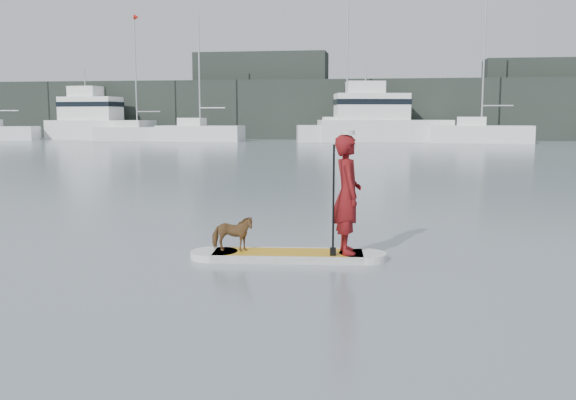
# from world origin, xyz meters

# --- Properties ---
(ground) EXTENTS (140.00, 140.00, 0.00)m
(ground) POSITION_xyz_m (0.00, 0.00, 0.00)
(ground) COLOR slate
(ground) RESTS_ON ground
(paddleboard) EXTENTS (3.29, 1.03, 0.12)m
(paddleboard) POSITION_xyz_m (1.86, -3.77, 0.06)
(paddleboard) COLOR gold
(paddleboard) RESTS_ON ground
(paddler) EXTENTS (0.63, 0.81, 1.96)m
(paddler) POSITION_xyz_m (2.83, -3.68, 1.10)
(paddler) COLOR maroon
(paddler) RESTS_ON paddleboard
(white_cap) EXTENTS (0.22, 0.22, 0.07)m
(white_cap) POSITION_xyz_m (2.83, -3.68, 2.12)
(white_cap) COLOR silver
(white_cap) RESTS_ON paddler
(dog) EXTENTS (0.74, 0.39, 0.60)m
(dog) POSITION_xyz_m (0.92, -3.86, 0.42)
(dog) COLOR brown
(dog) RESTS_ON paddleboard
(paddle) EXTENTS (0.10, 0.30, 2.00)m
(paddle) POSITION_xyz_m (2.63, -3.96, 0.80)
(paddle) COLOR black
(paddle) RESTS_ON ground
(sailboat_b) EXTENTS (8.29, 3.76, 11.88)m
(sailboat_b) POSITION_xyz_m (-20.52, 45.02, 0.82)
(sailboat_b) COLOR white
(sailboat_b) RESTS_ON ground
(sailboat_c) EXTENTS (8.26, 3.20, 11.65)m
(sailboat_c) POSITION_xyz_m (-14.17, 44.77, 0.86)
(sailboat_c) COLOR white
(sailboat_c) RESTS_ON ground
(sailboat_d) EXTENTS (9.49, 4.54, 13.44)m
(sailboat_d) POSITION_xyz_m (-0.38, 45.46, 0.96)
(sailboat_d) COLOR white
(sailboat_d) RESTS_ON ground
(sailboat_e) EXTENTS (8.92, 3.55, 12.64)m
(sailboat_e) POSITION_xyz_m (11.56, 44.78, 0.91)
(sailboat_e) COLOR white
(sailboat_e) RESTS_ON ground
(motor_yacht_a) EXTENTS (12.69, 6.20, 7.30)m
(motor_yacht_a) POSITION_xyz_m (2.58, 46.44, 2.05)
(motor_yacht_a) COLOR white
(motor_yacht_a) RESTS_ON ground
(motor_yacht_b) EXTENTS (11.05, 4.90, 7.05)m
(motor_yacht_b) POSITION_xyz_m (-25.80, 47.46, 1.98)
(motor_yacht_b) COLOR white
(motor_yacht_b) RESTS_ON ground
(shore_mass) EXTENTS (90.00, 6.00, 6.00)m
(shore_mass) POSITION_xyz_m (0.00, 53.00, 3.00)
(shore_mass) COLOR black
(shore_mass) RESTS_ON ground
(shore_building_west) EXTENTS (14.00, 4.00, 9.00)m
(shore_building_west) POSITION_xyz_m (-10.00, 54.00, 4.50)
(shore_building_west) COLOR black
(shore_building_west) RESTS_ON ground
(shore_building_east) EXTENTS (10.00, 4.00, 8.00)m
(shore_building_east) POSITION_xyz_m (18.00, 54.00, 4.00)
(shore_building_east) COLOR black
(shore_building_east) RESTS_ON ground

